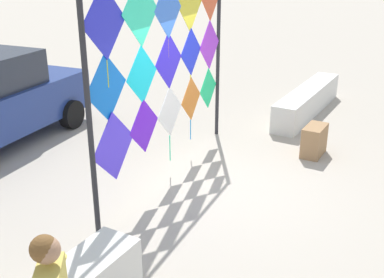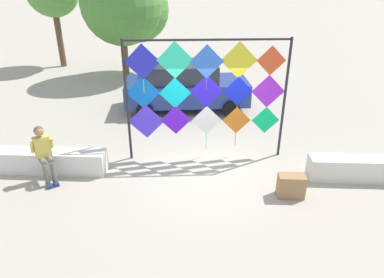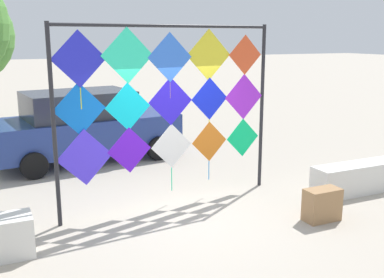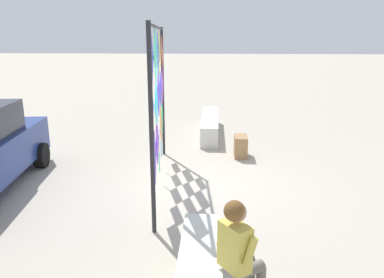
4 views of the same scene
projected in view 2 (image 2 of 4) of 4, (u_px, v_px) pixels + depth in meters
The scene contains 8 objects.
ground at pixel (206, 169), 9.14m from camera, with size 120.00×120.00×0.00m, color #ADA393.
plaza_ledge_left at pixel (42, 161), 8.92m from camera, with size 3.34×0.51×0.59m, color silver.
plaza_ledge_right at pixel (377, 169), 8.56m from camera, with size 3.34×0.51×0.59m, color silver.
kite_display_rack at pixel (205, 88), 8.88m from camera, with size 4.18×0.46×3.25m.
seated_vendor at pixel (43, 151), 8.27m from camera, with size 0.66×0.69×1.43m.
parked_car at pixel (186, 86), 12.78m from camera, with size 4.64×2.55×1.73m.
cardboard_box_large at pixel (291, 186), 7.92m from camera, with size 0.61×0.32×0.55m, color #9E754C.
tree_far_right at pixel (127, 6), 15.73m from camera, with size 3.85×4.18×5.23m.
Camera 2 is at (0.01, -7.88, 4.70)m, focal length 32.45 mm.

